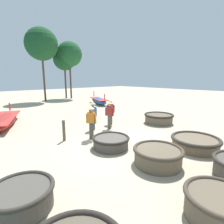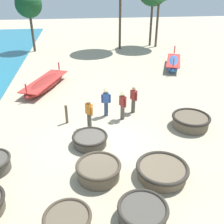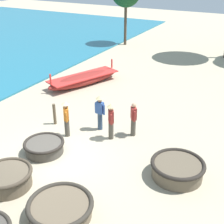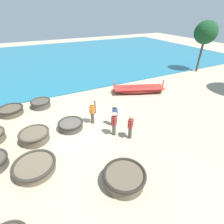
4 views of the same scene
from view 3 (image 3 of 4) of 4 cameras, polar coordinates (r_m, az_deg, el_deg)
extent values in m
plane|color=tan|center=(12.87, -10.61, -7.67)|extent=(80.00, 80.00, 0.00)
cylinder|color=brown|center=(11.59, 11.85, -10.36)|extent=(1.81, 1.81, 0.56)
torus|color=#28231E|center=(11.43, 11.98, -9.22)|extent=(1.96, 1.96, 0.14)
cylinder|color=#4C473F|center=(12.97, -12.28, -6.38)|extent=(1.53, 1.53, 0.44)
torus|color=#28231E|center=(12.85, -12.37, -5.54)|extent=(1.65, 1.65, 0.12)
cylinder|color=brown|center=(11.52, -18.58, -11.58)|extent=(1.63, 1.63, 0.56)
torus|color=#42382B|center=(11.36, -18.78, -10.46)|extent=(1.76, 1.76, 0.13)
cylinder|color=brown|center=(10.06, -9.38, -17.23)|extent=(1.90, 1.90, 0.44)
torus|color=#332D26|center=(9.91, -9.48, -16.31)|extent=(2.05, 2.05, 0.15)
ellipsoid|color=maroon|center=(19.61, -5.21, 5.97)|extent=(3.08, 5.11, 0.65)
cube|color=red|center=(19.54, -5.24, 6.54)|extent=(2.97, 4.76, 0.06)
cylinder|color=red|center=(20.74, -0.03, 8.86)|extent=(0.10, 0.10, 0.58)
cylinder|color=red|center=(18.30, -11.19, 5.95)|extent=(0.10, 0.10, 0.58)
cylinder|color=#2D425B|center=(14.26, -2.20, -1.68)|extent=(0.22, 0.22, 0.82)
cube|color=#33569E|center=(13.95, -2.25, 0.78)|extent=(0.35, 0.24, 0.54)
sphere|color=#A37556|center=(13.79, -2.28, 2.21)|extent=(0.20, 0.20, 0.20)
cylinder|color=#33569E|center=(13.87, -1.48, 0.40)|extent=(0.09, 0.09, 0.48)
cylinder|color=#33569E|center=(14.09, -3.00, 0.80)|extent=(0.09, 0.09, 0.48)
cone|color=#D1BC84|center=(13.74, -2.29, 2.70)|extent=(0.36, 0.36, 0.14)
cylinder|color=#4C473D|center=(13.51, -0.18, -3.35)|extent=(0.22, 0.22, 0.82)
cube|color=maroon|center=(13.19, -0.19, -0.78)|extent=(0.37, 0.40, 0.54)
sphere|color=tan|center=(13.02, -0.19, 0.71)|extent=(0.20, 0.20, 0.20)
cylinder|color=maroon|center=(13.41, -0.26, -0.55)|extent=(0.09, 0.09, 0.48)
cylinder|color=maroon|center=(13.02, -0.11, -1.42)|extent=(0.09, 0.09, 0.48)
cone|color=#D1BC84|center=(12.97, -0.19, 1.23)|extent=(0.36, 0.36, 0.14)
cylinder|color=#4C473D|center=(13.79, 3.90, -2.76)|extent=(0.22, 0.22, 0.82)
cube|color=maroon|center=(13.48, 3.99, -0.23)|extent=(0.37, 0.40, 0.54)
sphere|color=tan|center=(13.31, 4.04, 1.24)|extent=(0.20, 0.20, 0.20)
cylinder|color=maroon|center=(13.69, 3.82, -0.01)|extent=(0.09, 0.09, 0.48)
cylinder|color=maroon|center=(13.31, 4.14, -0.84)|extent=(0.09, 0.09, 0.48)
cylinder|color=#4C473D|center=(13.86, -8.22, -2.84)|extent=(0.22, 0.22, 0.82)
cube|color=orange|center=(13.54, -8.40, -0.32)|extent=(0.38, 0.40, 0.54)
sphere|color=#A37556|center=(13.38, -8.50, 1.13)|extent=(0.20, 0.20, 0.20)
cylinder|color=orange|center=(13.37, -8.36, -0.93)|extent=(0.09, 0.09, 0.48)
cylinder|color=orange|center=(13.76, -8.41, -0.11)|extent=(0.09, 0.09, 0.48)
cone|color=#D1BC84|center=(13.33, -8.54, 1.64)|extent=(0.36, 0.36, 0.14)
cylinder|color=brown|center=(14.91, -10.47, -0.38)|extent=(0.14, 0.14, 1.03)
cylinder|color=#4C3D2D|center=(28.91, 2.47, 15.72)|extent=(0.24, 0.24, 3.64)
camera|label=1|loc=(13.17, -46.41, -0.15)|focal=28.00mm
camera|label=2|loc=(7.90, -77.75, 5.26)|focal=42.00mm
camera|label=4|loc=(6.64, 49.69, 15.61)|focal=28.00mm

